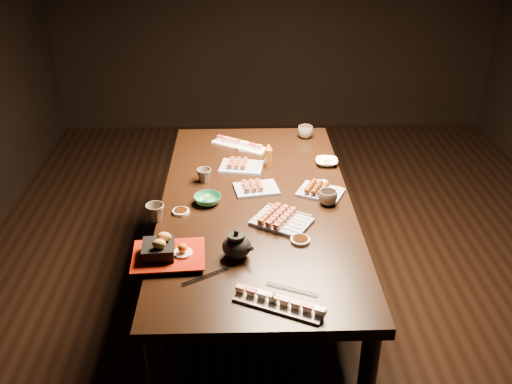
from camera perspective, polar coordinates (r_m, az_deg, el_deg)
ground at (r=3.39m, az=4.09°, el=-9.42°), size 5.00×5.00×0.00m
dining_table at (r=2.91m, az=0.03°, el=-7.31°), size 1.36×1.98×0.75m
sushi_platter_near at (r=2.07m, az=2.32°, el=-10.86°), size 0.34×0.23×0.04m
sushi_platter_far at (r=3.27m, az=-1.67°, el=4.88°), size 0.33×0.26×0.04m
yakitori_plate_center at (r=2.79m, az=0.02°, el=0.68°), size 0.23×0.19×0.05m
yakitori_plate_right at (r=2.52m, az=2.59°, el=-2.55°), size 0.30×0.28×0.06m
yakitori_plate_left at (r=3.01m, az=-1.47°, el=2.89°), size 0.24×0.19×0.06m
tsukune_plate at (r=2.78m, az=6.49°, el=0.31°), size 0.25×0.23×0.05m
edamame_bowl_green at (r=2.69m, az=-4.87°, el=-0.76°), size 0.14×0.14×0.04m
edamame_bowl_cream at (r=3.08m, az=7.07°, el=2.98°), size 0.13×0.13×0.03m
tempura_tray at (r=2.30m, az=-8.79°, el=-5.58°), size 0.30×0.25×0.11m
teacup_near_left at (r=2.58m, az=-10.05°, el=-2.03°), size 0.11×0.11×0.08m
teacup_mid_right at (r=2.69m, az=7.19°, el=-0.56°), size 0.09×0.09×0.07m
teacup_far_left at (r=2.88m, az=-5.22°, el=1.67°), size 0.10×0.10×0.07m
teacup_far_right at (r=3.39m, az=4.96°, el=6.00°), size 0.11×0.11×0.07m
teapot at (r=2.30m, az=-1.96°, el=-5.17°), size 0.19×0.19×0.12m
condiment_bottle at (r=3.02m, az=1.25°, el=3.75°), size 0.05×0.05×0.13m
sauce_dish_west at (r=2.63m, az=-7.51°, el=-1.96°), size 0.08×0.08×0.01m
sauce_dish_east at (r=2.87m, az=6.61°, el=0.80°), size 0.08×0.08×0.01m
sauce_dish_se at (r=2.42m, az=4.46°, el=-4.83°), size 0.09×0.09×0.01m
sauce_dish_nw at (r=3.25m, az=-1.29°, el=4.48°), size 0.10×0.10×0.02m
chopsticks_near at (r=2.22m, az=-5.05°, el=-8.40°), size 0.18×0.12×0.01m
chopsticks_se at (r=2.15m, az=3.61°, el=-9.66°), size 0.19×0.10×0.01m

